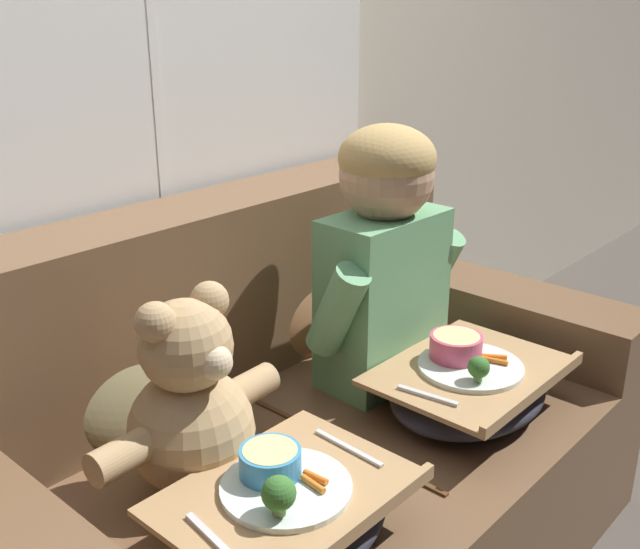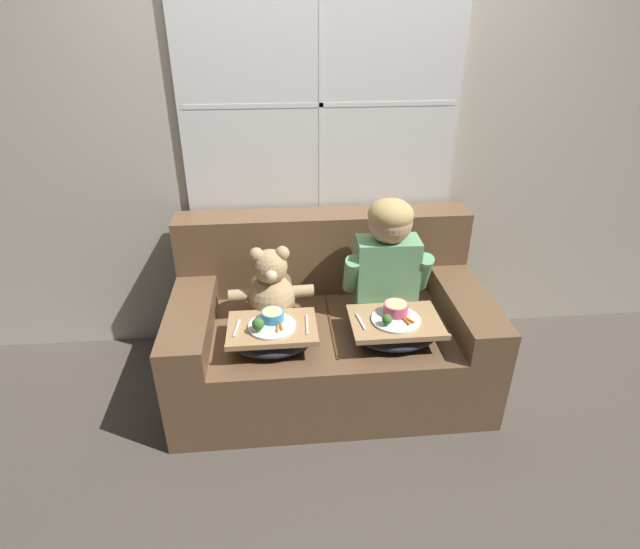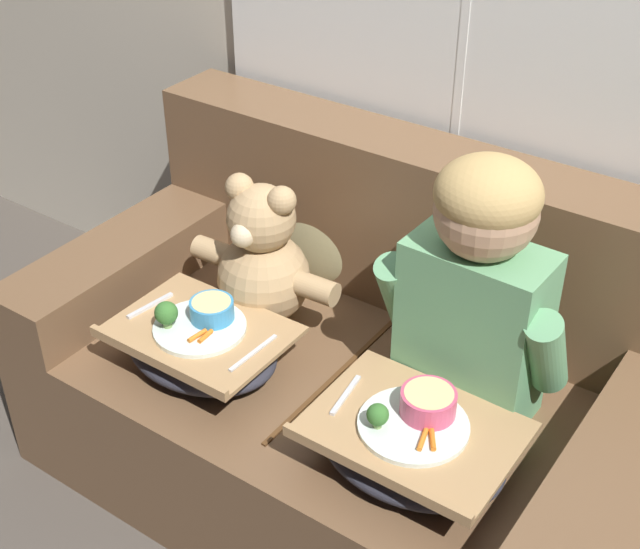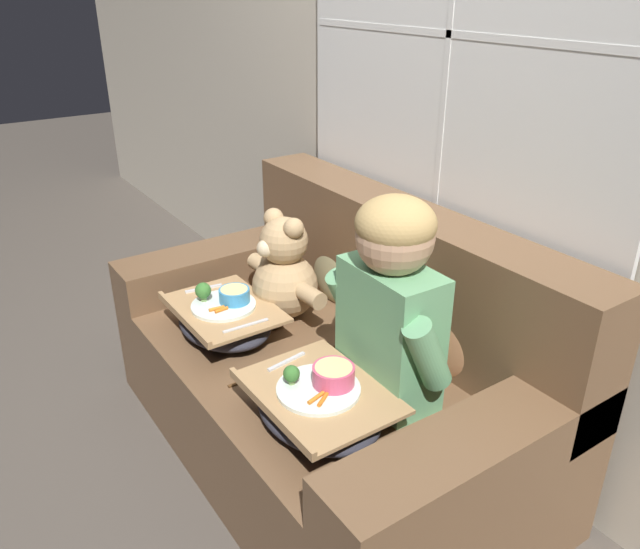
{
  "view_description": "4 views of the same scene",
  "coord_description": "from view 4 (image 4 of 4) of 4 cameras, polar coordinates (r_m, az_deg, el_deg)",
  "views": [
    {
      "loc": [
        -1.09,
        -1.0,
        1.36
      ],
      "look_at": [
        0.14,
        0.1,
        0.74
      ],
      "focal_mm": 42.0,
      "sensor_mm": 36.0,
      "label": 1
    },
    {
      "loc": [
        -0.26,
        -2.26,
        1.93
      ],
      "look_at": [
        -0.05,
        0.03,
        0.69
      ],
      "focal_mm": 28.0,
      "sensor_mm": 36.0,
      "label": 2
    },
    {
      "loc": [
        0.96,
        -1.51,
        1.9
      ],
      "look_at": [
        -0.06,
        -0.05,
        0.71
      ],
      "focal_mm": 50.0,
      "sensor_mm": 36.0,
      "label": 3
    },
    {
      "loc": [
        1.54,
        -1.05,
        1.63
      ],
      "look_at": [
        -0.02,
        0.01,
        0.72
      ],
      "focal_mm": 35.0,
      "sensor_mm": 36.0,
      "label": 4
    }
  ],
  "objects": [
    {
      "name": "throw_pillow_behind_child",
      "position": [
        2.1,
        11.57,
        -4.72
      ],
      "size": [
        0.34,
        0.16,
        0.35
      ],
      "color": "#B2754C",
      "rests_on": "couch"
    },
    {
      "name": "lap_tray_child",
      "position": [
        1.87,
        -0.12,
        -11.75
      ],
      "size": [
        0.45,
        0.35,
        0.19
      ],
      "color": "#2D2D38",
      "rests_on": "child_figure"
    },
    {
      "name": "throw_pillow_behind_teddy",
      "position": [
        2.51,
        1.66,
        1.08
      ],
      "size": [
        0.33,
        0.16,
        0.34
      ],
      "color": "tan",
      "rests_on": "couch"
    },
    {
      "name": "couch",
      "position": [
        2.31,
        1.52,
        -8.92
      ],
      "size": [
        1.67,
        0.95,
        0.9
      ],
      "color": "brown",
      "rests_on": "ground_plane"
    },
    {
      "name": "wall_back_with_window",
      "position": [
        2.25,
        12.31,
        16.85
      ],
      "size": [
        8.0,
        0.08,
        2.6
      ],
      "color": "beige",
      "rests_on": "ground_plane"
    },
    {
      "name": "lap_tray_teddy",
      "position": [
        2.32,
        -8.73,
        -3.98
      ],
      "size": [
        0.44,
        0.33,
        0.2
      ],
      "color": "#2D2D38",
      "rests_on": "teddy_bear"
    },
    {
      "name": "teddy_bear",
      "position": [
        2.38,
        -3.36,
        0.07
      ],
      "size": [
        0.46,
        0.32,
        0.42
      ],
      "color": "tan",
      "rests_on": "couch"
    },
    {
      "name": "child_figure",
      "position": [
        1.85,
        6.56,
        -1.63
      ],
      "size": [
        0.47,
        0.23,
        0.66
      ],
      "color": "#66A370",
      "rests_on": "couch"
    },
    {
      "name": "ground_plane",
      "position": [
        2.48,
        0.09,
        -15.55
      ],
      "size": [
        14.0,
        14.0,
        0.0
      ],
      "primitive_type": "plane",
      "color": "#4C443D"
    }
  ]
}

